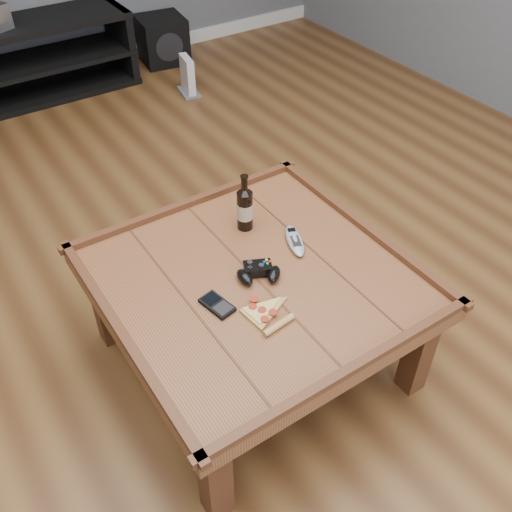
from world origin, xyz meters
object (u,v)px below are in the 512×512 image
pizza_slice (264,314)px  smartphone (217,305)px  coffee_table (255,289)px  game_console (188,77)px  media_console (27,62)px  beer_bottle (245,207)px  subwoofer (162,40)px  remote_control (295,241)px  game_controller (259,272)px

pizza_slice → smartphone: size_ratio=1.77×
coffee_table → smartphone: coffee_table is taller
game_console → coffee_table: bearing=-101.7°
media_console → beer_bottle: size_ratio=6.09×
media_console → subwoofer: bearing=2.7°
remote_control → subwoofer: 2.86m
media_console → remote_control: 2.70m
beer_bottle → smartphone: (-0.30, -0.30, -0.08)m
media_console → pizza_slice: (-0.07, -2.91, 0.21)m
remote_control → subwoofer: (0.80, 2.73, -0.30)m
coffee_table → subwoofer: 2.99m
remote_control → game_controller: bearing=-137.6°
game_console → pizza_slice: bearing=-101.8°
game_console → subwoofer: bearing=90.1°
subwoofer → game_console: size_ratio=1.45×
media_console → game_console: size_ratio=5.45×
pizza_slice → subwoofer: 3.17m
coffee_table → remote_control: 0.24m
coffee_table → smartphone: (-0.18, -0.05, 0.07)m
remote_control → subwoofer: bearing=96.3°
pizza_slice → smartphone: (-0.11, 0.12, 0.00)m
coffee_table → pizza_slice: coffee_table is taller
remote_control → media_console: bearing=117.2°
coffee_table → media_console: 2.75m
pizza_slice → remote_control: remote_control is taller
smartphone → pizza_slice: bearing=-58.8°
game_controller → remote_control: game_controller is taller
coffee_table → media_console: media_console is taller
coffee_table → game_controller: 0.08m
media_console → smartphone: 2.81m
pizza_slice → game_console: (0.98, 2.37, -0.34)m
game_controller → remote_control: bearing=44.6°
remote_control → coffee_table: bearing=-140.4°
media_console → remote_control: bearing=-85.4°
smartphone → game_controller: bearing=0.8°
game_controller → pizza_slice: game_controller is taller
media_console → game_controller: (0.01, -2.76, 0.23)m
beer_bottle → smartphone: beer_bottle is taller
subwoofer → pizza_slice: bearing=-102.0°
remote_control → game_console: (0.69, 2.14, -0.35)m
beer_bottle → smartphone: 0.43m
game_console → media_console: bearing=159.5°
subwoofer → remote_control: bearing=-98.1°
subwoofer → smartphone: bearing=-104.6°
remote_control → subwoofer: remote_control is taller
game_controller → smartphone: 0.19m
coffee_table → media_console: (0.00, 2.75, -0.15)m
media_console → coffee_table: bearing=-90.0°
pizza_slice → subwoofer: bearing=63.1°
game_controller → remote_control: (0.21, 0.08, -0.01)m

